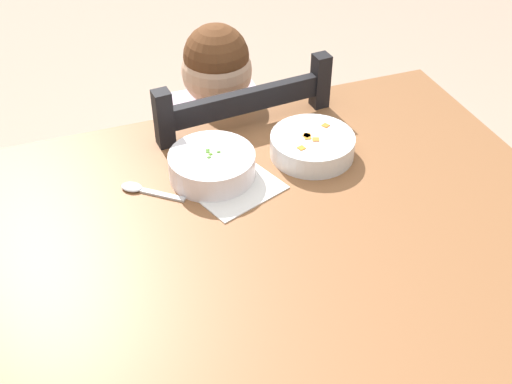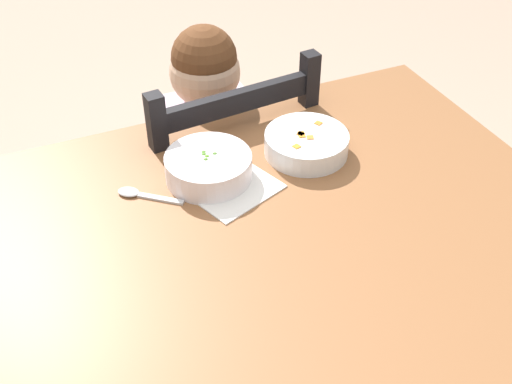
{
  "view_description": "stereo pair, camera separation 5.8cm",
  "coord_description": "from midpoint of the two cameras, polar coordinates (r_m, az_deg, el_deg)",
  "views": [
    {
      "loc": [
        -0.25,
        -0.81,
        1.56
      ],
      "look_at": [
        0.07,
        0.06,
        0.82
      ],
      "focal_mm": 44.94,
      "sensor_mm": 36.0,
      "label": 1
    },
    {
      "loc": [
        -0.3,
        -0.78,
        1.56
      ],
      "look_at": [
        0.07,
        0.06,
        0.82
      ],
      "focal_mm": 44.94,
      "sensor_mm": 36.0,
      "label": 2
    }
  ],
  "objects": [
    {
      "name": "dining_table",
      "position": [
        1.24,
        -0.59,
        -8.02
      ],
      "size": [
        1.31,
        0.89,
        0.77
      ],
      "color": "brown",
      "rests_on": "ground"
    },
    {
      "name": "dining_chair",
      "position": [
        1.76,
        -1.74,
        -0.74
      ],
      "size": [
        0.46,
        0.46,
        0.9
      ],
      "color": "black",
      "rests_on": "ground"
    },
    {
      "name": "child_figure",
      "position": [
        1.64,
        -1.95,
        4.0
      ],
      "size": [
        0.32,
        0.31,
        0.94
      ],
      "color": "silver",
      "rests_on": "ground"
    },
    {
      "name": "bowl_of_peas",
      "position": [
        1.29,
        -2.65,
        2.41
      ],
      "size": [
        0.17,
        0.17,
        0.06
      ],
      "color": "white",
      "rests_on": "dining_table"
    },
    {
      "name": "bowl_of_carrots",
      "position": [
        1.36,
        6.25,
        4.15
      ],
      "size": [
        0.18,
        0.18,
        0.05
      ],
      "color": "white",
      "rests_on": "dining_table"
    },
    {
      "name": "spoon",
      "position": [
        1.28,
        -8.93,
        0.21
      ],
      "size": [
        0.12,
        0.1,
        0.01
      ],
      "color": "silver",
      "rests_on": "dining_table"
    },
    {
      "name": "paper_napkin",
      "position": [
        1.28,
        -0.66,
        0.46
      ],
      "size": [
        0.21,
        0.2,
        0.0
      ],
      "primitive_type": "cube",
      "rotation": [
        0.0,
        0.0,
        0.36
      ],
      "color": "white",
      "rests_on": "dining_table"
    }
  ]
}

